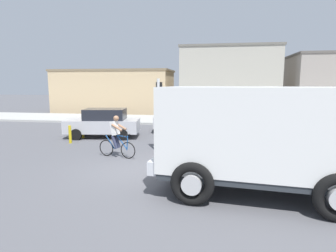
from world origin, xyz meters
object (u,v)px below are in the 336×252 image
truck_foreground (259,133)px  traffic_light_pole (159,105)px  car_far_side (103,123)px  bollard_far (83,130)px  cyclist (116,136)px  car_white_mid (186,119)px  car_red_near (261,120)px  bollard_near (70,134)px  pedestrian_near_kerb (210,120)px

truck_foreground → traffic_light_pole: 5.39m
car_far_side → bollard_far: car_far_side is taller
cyclist → car_white_mid: 6.83m
truck_foreground → cyclist: truck_foreground is taller
cyclist → car_far_side: cyclist is taller
car_white_mid → traffic_light_pole: bearing=-96.5°
car_red_near → car_far_side: 9.25m
bollard_far → truck_foreground: bearing=-38.3°
cyclist → bollard_near: size_ratio=1.91×
cyclist → pedestrian_near_kerb: (3.65, 6.08, -0.02)m
pedestrian_near_kerb → bollard_near: 7.92m
car_far_side → truck_foreground: bearing=-43.8°
car_red_near → car_far_side: size_ratio=1.00×
pedestrian_near_kerb → truck_foreground: bearing=-80.9°
car_far_side → pedestrian_near_kerb: pedestrian_near_kerb is taller
car_red_near → car_far_side: same height
truck_foreground → pedestrian_near_kerb: size_ratio=3.49×
car_red_near → pedestrian_near_kerb: bearing=-170.4°
car_far_side → pedestrian_near_kerb: (5.86, 2.03, 0.03)m
traffic_light_pole → pedestrian_near_kerb: bearing=67.3°
traffic_light_pole → pedestrian_near_kerb: (2.10, 5.02, -1.22)m
car_white_mid → pedestrian_near_kerb: bearing=-15.1°
car_far_side → traffic_light_pole: bearing=-38.5°
car_white_mid → bollard_near: size_ratio=4.64×
bollard_near → truck_foreground: bearing=-31.9°
traffic_light_pole → bollard_near: traffic_light_pole is taller
car_red_near → bollard_far: car_red_near is taller
truck_foreground → car_far_side: truck_foreground is taller
truck_foreground → traffic_light_pole: traffic_light_pole is taller
car_white_mid → bollard_far: bearing=-152.4°
truck_foreground → cyclist: size_ratio=3.28×
car_red_near → pedestrian_near_kerb: (-3.03, -0.51, 0.03)m
car_red_near → bollard_far: size_ratio=4.68×
cyclist → pedestrian_near_kerb: size_ratio=1.06×
car_white_mid → cyclist: bearing=-108.5°
truck_foreground → car_white_mid: truck_foreground is taller
car_white_mid → car_far_side: same height
truck_foreground → traffic_light_pole: bearing=131.5°
pedestrian_near_kerb → bollard_near: bearing=-151.0°
traffic_light_pole → pedestrian_near_kerb: 5.58m
car_far_side → bollard_far: bearing=-159.0°
truck_foreground → car_white_mid: (-2.94, 9.45, -0.85)m
car_red_near → cyclist: bearing=-135.4°
truck_foreground → car_red_near: 9.73m
cyclist → car_far_side: 4.61m
car_far_side → pedestrian_near_kerb: 6.21m
car_far_side → bollard_near: car_far_side is taller
traffic_light_pole → car_far_side: size_ratio=0.76×
car_white_mid → bollard_far: car_white_mid is taller
truck_foreground → car_white_mid: bearing=107.3°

